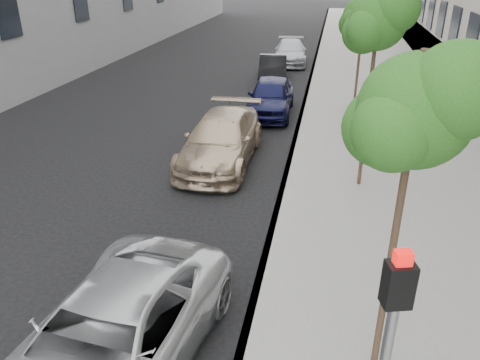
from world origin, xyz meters
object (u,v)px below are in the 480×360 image
(sedan_rear, at_px, (290,52))
(sedan_black, at_px, (273,69))
(minivan, at_px, (110,342))
(tree_near, at_px, (418,111))
(tree_mid, at_px, (379,21))
(suv, at_px, (221,139))
(sedan_blue, at_px, (271,96))
(tree_far, at_px, (364,16))

(sedan_rear, bearing_deg, sedan_black, -99.58)
(sedan_black, bearing_deg, minivan, -95.96)
(tree_near, relative_size, tree_mid, 0.95)
(tree_mid, height_order, sedan_black, tree_mid)
(tree_near, xyz_separation_m, minivan, (-3.84, -0.82, -3.42))
(suv, relative_size, sedan_blue, 1.17)
(tree_near, height_order, tree_far, tree_near)
(minivan, relative_size, sedan_blue, 1.19)
(minivan, bearing_deg, suv, 98.44)
(tree_far, height_order, minivan, tree_far)
(tree_far, relative_size, minivan, 0.91)
(suv, bearing_deg, sedan_blue, 81.14)
(tree_far, distance_m, sedan_rear, 11.32)
(minivan, relative_size, sedan_black, 1.28)
(tree_near, distance_m, tree_far, 13.00)
(sedan_black, bearing_deg, tree_far, -60.10)
(minivan, bearing_deg, sedan_blue, 94.17)
(minivan, xyz_separation_m, suv, (-0.31, 8.45, 0.02))
(sedan_black, xyz_separation_m, sedan_rear, (0.42, 4.87, 0.02))
(tree_near, relative_size, tree_far, 1.05)
(suv, bearing_deg, sedan_rear, 87.90)
(tree_far, height_order, sedan_blue, tree_far)
(tree_far, relative_size, sedan_blue, 1.08)
(tree_mid, height_order, sedan_blue, tree_mid)
(sedan_blue, distance_m, sedan_rear, 10.43)
(tree_mid, bearing_deg, sedan_rear, 101.92)
(sedan_blue, bearing_deg, sedan_rear, 89.50)
(sedan_black, height_order, sedan_rear, sedan_rear)
(tree_mid, relative_size, tree_far, 1.11)
(minivan, bearing_deg, sedan_black, 96.66)
(tree_far, height_order, sedan_black, tree_far)
(minivan, distance_m, suv, 8.46)
(minivan, height_order, sedan_black, minivan)
(tree_mid, xyz_separation_m, sedan_rear, (-3.54, 16.77, -3.72))
(tree_mid, height_order, minivan, tree_mid)
(tree_mid, bearing_deg, minivan, -117.68)
(tree_near, height_order, tree_mid, tree_mid)
(suv, bearing_deg, tree_far, 52.40)
(tree_mid, xyz_separation_m, minivan, (-3.84, -7.32, -3.69))
(sedan_rear, bearing_deg, minivan, -95.42)
(tree_near, height_order, sedan_black, tree_near)
(tree_far, bearing_deg, sedan_black, 126.21)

